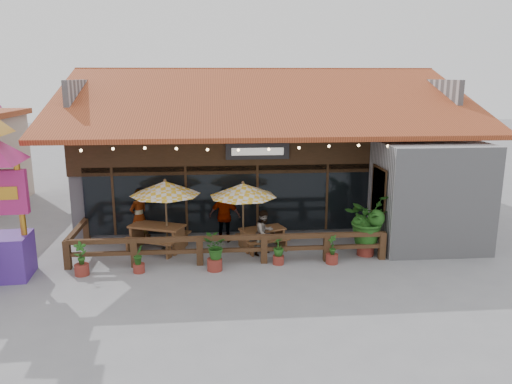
{
  "coord_description": "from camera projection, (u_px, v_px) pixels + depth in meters",
  "views": [
    {
      "loc": [
        -2.02,
        -15.22,
        5.74
      ],
      "look_at": [
        -0.58,
        1.5,
        1.83
      ],
      "focal_mm": 35.0,
      "sensor_mm": 36.0,
      "label": 1
    }
  ],
  "objects": [
    {
      "name": "ground",
      "position": [
        278.0,
        257.0,
        16.24
      ],
      "size": [
        100.0,
        100.0,
        0.0
      ],
      "primitive_type": "plane",
      "color": "gray",
      "rests_on": "ground"
    },
    {
      "name": "restaurant_building",
      "position": [
        265.0,
        157.0,
        22.17
      ],
      "size": [
        15.5,
        14.73,
        6.09
      ],
      "color": "#9C9CA0",
      "rests_on": "ground"
    },
    {
      "name": "patio_railing",
      "position": [
        208.0,
        243.0,
        15.65
      ],
      "size": [
        10.0,
        2.6,
        0.92
      ],
      "color": "#4E341C",
      "rests_on": "ground"
    },
    {
      "name": "umbrella_left",
      "position": [
        165.0,
        188.0,
        16.31
      ],
      "size": [
        2.61,
        2.61,
        2.47
      ],
      "color": "brown",
      "rests_on": "ground"
    },
    {
      "name": "umbrella_right",
      "position": [
        243.0,
        190.0,
        16.35
      ],
      "size": [
        2.75,
        2.75,
        2.39
      ],
      "color": "brown",
      "rests_on": "ground"
    },
    {
      "name": "picnic_table_left",
      "position": [
        157.0,
        233.0,
        16.75
      ],
      "size": [
        2.26,
        2.12,
        0.87
      ],
      "color": "brown",
      "rests_on": "ground"
    },
    {
      "name": "picnic_table_right",
      "position": [
        262.0,
        235.0,
        16.9
      ],
      "size": [
        1.82,
        1.69,
        0.72
      ],
      "color": "brown",
      "rests_on": "ground"
    },
    {
      "name": "tropical_plant",
      "position": [
        367.0,
        220.0,
        16.13
      ],
      "size": [
        1.99,
        1.99,
        2.08
      ],
      "color": "maroon",
      "rests_on": "ground"
    },
    {
      "name": "diner_a",
      "position": [
        139.0,
        217.0,
        17.28
      ],
      "size": [
        0.84,
        0.83,
        1.96
      ],
      "primitive_type": "imported",
      "rotation": [
        0.0,
        0.0,
        3.9
      ],
      "color": "#362011",
      "rests_on": "ground"
    },
    {
      "name": "diner_b",
      "position": [
        264.0,
        233.0,
        16.28
      ],
      "size": [
        0.92,
        0.9,
        1.5
      ],
      "primitive_type": "imported",
      "rotation": [
        0.0,
        0.0,
        0.71
      ],
      "color": "#362011",
      "rests_on": "ground"
    },
    {
      "name": "diner_c",
      "position": [
        225.0,
        216.0,
        17.5
      ],
      "size": [
        1.19,
        0.74,
        1.89
      ],
      "primitive_type": "imported",
      "rotation": [
        0.0,
        0.0,
        2.87
      ],
      "color": "#362011",
      "rests_on": "ground"
    },
    {
      "name": "planter_a",
      "position": [
        81.0,
        261.0,
        14.64
      ],
      "size": [
        0.43,
        0.42,
        1.03
      ],
      "color": "maroon",
      "rests_on": "ground"
    },
    {
      "name": "planter_b",
      "position": [
        139.0,
        260.0,
        14.84
      ],
      "size": [
        0.35,
        0.39,
        0.84
      ],
      "color": "maroon",
      "rests_on": "ground"
    },
    {
      "name": "planter_c",
      "position": [
        214.0,
        251.0,
        14.96
      ],
      "size": [
        0.77,
        0.69,
        1.12
      ],
      "color": "maroon",
      "rests_on": "ground"
    },
    {
      "name": "planter_d",
      "position": [
        278.0,
        252.0,
        15.5
      ],
      "size": [
        0.44,
        0.44,
        0.86
      ],
      "color": "maroon",
      "rests_on": "ground"
    },
    {
      "name": "planter_e",
      "position": [
        332.0,
        252.0,
        15.56
      ],
      "size": [
        0.38,
        0.38,
        0.93
      ],
      "color": "maroon",
      "rests_on": "ground"
    }
  ]
}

